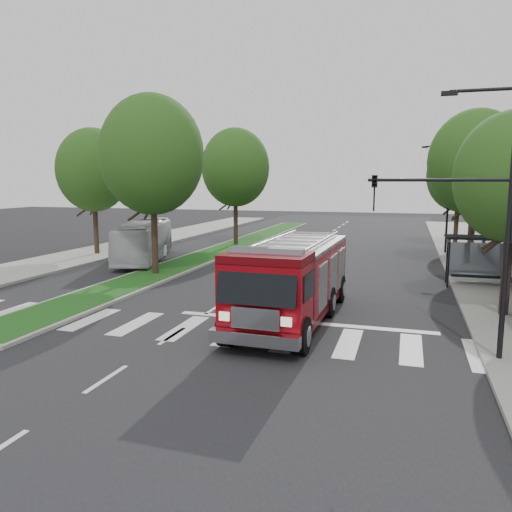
# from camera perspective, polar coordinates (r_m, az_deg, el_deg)

# --- Properties ---
(ground) EXTENTS (140.00, 140.00, 0.00)m
(ground) POSITION_cam_1_polar(r_m,az_deg,el_deg) (21.41, -4.77, -6.00)
(ground) COLOR black
(ground) RESTS_ON ground
(sidewalk_right) EXTENTS (5.00, 80.00, 0.15)m
(sidewalk_right) POSITION_cam_1_polar(r_m,az_deg,el_deg) (30.10, 25.82, -2.45)
(sidewalk_right) COLOR gray
(sidewalk_right) RESTS_ON ground
(sidewalk_left) EXTENTS (5.00, 80.00, 0.15)m
(sidewalk_left) POSITION_cam_1_polar(r_m,az_deg,el_deg) (37.10, -20.08, -0.19)
(sidewalk_left) COLOR gray
(sidewalk_left) RESTS_ON ground
(median) EXTENTS (3.00, 50.00, 0.15)m
(median) POSITION_cam_1_polar(r_m,az_deg,el_deg) (40.03, -3.26, 0.92)
(median) COLOR gray
(median) RESTS_ON ground
(bus_shelter) EXTENTS (3.20, 1.60, 2.61)m
(bus_shelter) POSITION_cam_1_polar(r_m,az_deg,el_deg) (27.81, 24.01, 0.92)
(bus_shelter) COLOR black
(bus_shelter) RESTS_ON ground
(tree_right_mid) EXTENTS (5.60, 5.60, 9.72)m
(tree_right_mid) POSITION_cam_1_polar(r_m,az_deg,el_deg) (33.48, 23.78, 9.74)
(tree_right_mid) COLOR black
(tree_right_mid) RESTS_ON ground
(tree_right_far) EXTENTS (5.00, 5.00, 8.73)m
(tree_right_far) POSITION_cam_1_polar(r_m,az_deg,el_deg) (43.41, 22.19, 8.52)
(tree_right_far) COLOR black
(tree_right_far) RESTS_ON ground
(tree_median_near) EXTENTS (5.80, 5.80, 10.16)m
(tree_median_near) POSITION_cam_1_polar(r_m,az_deg,el_deg) (28.76, -11.80, 11.24)
(tree_median_near) COLOR black
(tree_median_near) RESTS_ON ground
(tree_median_far) EXTENTS (5.60, 5.60, 9.72)m
(tree_median_far) POSITION_cam_1_polar(r_m,az_deg,el_deg) (41.58, -2.37, 10.06)
(tree_median_far) COLOR black
(tree_median_far) RESTS_ON ground
(tree_left_mid) EXTENTS (5.20, 5.20, 9.16)m
(tree_left_mid) POSITION_cam_1_polar(r_m,az_deg,el_deg) (38.05, -18.11, 9.31)
(tree_left_mid) COLOR black
(tree_left_mid) RESTS_ON ground
(streetlight_right_near) EXTENTS (4.08, 0.22, 8.00)m
(streetlight_right_near) POSITION_cam_1_polar(r_m,az_deg,el_deg) (15.87, 23.91, 5.30)
(streetlight_right_near) COLOR black
(streetlight_right_near) RESTS_ON ground
(streetlight_right_far) EXTENTS (2.11, 0.20, 8.00)m
(streetlight_right_far) POSITION_cam_1_polar(r_m,az_deg,el_deg) (39.34, 20.91, 6.68)
(streetlight_right_far) COLOR black
(streetlight_right_far) RESTS_ON ground
(fire_engine) EXTENTS (3.14, 9.53, 3.28)m
(fire_engine) POSITION_cam_1_polar(r_m,az_deg,el_deg) (19.26, 4.17, -2.84)
(fire_engine) COLOR #560409
(fire_engine) RESTS_ON ground
(city_bus) EXTENTS (5.27, 10.05, 2.74)m
(city_bus) POSITION_cam_1_polar(r_m,az_deg,el_deg) (34.68, -12.64, 1.70)
(city_bus) COLOR silver
(city_bus) RESTS_ON ground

